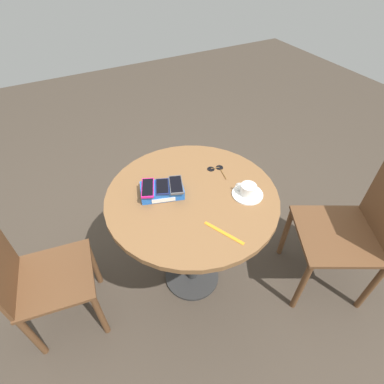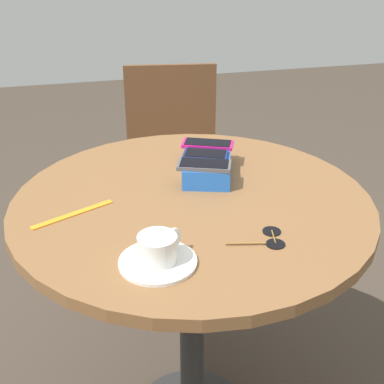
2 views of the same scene
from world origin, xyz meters
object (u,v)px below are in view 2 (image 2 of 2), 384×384
Objects in this scene: phone_box at (207,165)px; lanyard_strap at (73,214)px; saucer at (158,262)px; sunglasses at (270,238)px; phone_magenta at (208,144)px; round_table at (192,242)px; chair_near_window at (173,174)px; phone_navy at (205,155)px; phone_gray at (204,165)px; coffee_cup at (158,247)px.

lanyard_strap is (0.15, -0.37, -0.03)m from phone_box.
sunglasses is at bearing 97.54° from saucer.
sunglasses is (-0.03, 0.26, -0.00)m from saucer.
phone_box is 0.08m from phone_magenta.
round_table is 5.85× the size of phone_magenta.
round_table is 1.02× the size of chair_near_window.
saucer is at bearing -27.59° from round_table.
phone_magenta reaches higher than phone_box.
saucer is (0.25, -0.13, 0.13)m from round_table.
chair_near_window is at bearing 176.07° from phone_box.
phone_navy is 0.15× the size of chair_near_window.
phone_gray is 1.52× the size of coffee_cup.
chair_near_window is at bearing 171.66° from round_table.
lanyard_strap is at bearing -146.81° from saucer.
phone_magenta is 0.17× the size of chair_near_window.
lanyard_strap is 0.47m from sunglasses.
phone_magenta is 1.02× the size of phone_gray.
phone_gray is at bearing 143.87° from round_table.
chair_near_window is at bearing 154.09° from lanyard_strap.
lanyard_strap is 1.01m from chair_near_window.
saucer is at bearing -27.58° from phone_navy.
phone_magenta is at bearing 153.54° from saucer.
chair_near_window reaches higher than saucer.
phone_box is 0.44m from coffee_cup.
saucer reaches higher than sunglasses.
phone_gray is 0.35m from lanyard_strap.
coffee_cup is 1.19m from chair_near_window.
coffee_cup is 0.73× the size of sunglasses.
phone_box reaches higher than round_table.
phone_gray is 0.37m from saucer.
phone_magenta reaches higher than lanyard_strap.
phone_magenta is at bearing 154.99° from round_table.
sunglasses is at bearing 63.23° from lanyard_strap.
saucer is (0.39, -0.20, -0.05)m from phone_navy.
chair_near_window reaches higher than lanyard_strap.
phone_box is 1.77× the size of sunglasses.
phone_navy is 0.07m from phone_gray.
phone_gray is 0.72× the size of lanyard_strap.
sunglasses is (0.35, 0.05, -0.06)m from phone_navy.
phone_gray is at bearing 150.51° from saucer.
chair_near_window is (-1.10, 0.26, -0.34)m from saucer.
lanyard_strap is at bearing -68.32° from phone_navy.
round_table is 3.71× the size of phone_box.
saucer is (0.46, -0.23, -0.06)m from phone_magenta.
coffee_cup is at bearing -13.05° from chair_near_window.
round_table is at bearing 152.41° from saucer.
phone_navy reaches higher than phone_box.
round_table is at bearing 92.12° from lanyard_strap.
phone_magenta is 0.73× the size of lanyard_strap.
lanyard_strap is at bearing -25.91° from chair_near_window.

